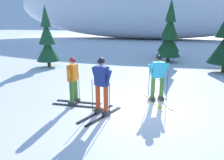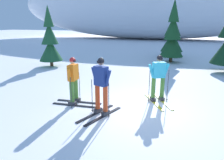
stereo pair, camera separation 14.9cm
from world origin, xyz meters
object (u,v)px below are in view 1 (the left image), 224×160
(skier_orange_jacket, at_px, (73,80))
(pine_tree_center_left, at_px, (169,33))
(skier_cyan_jacket, at_px, (158,77))
(pine_tree_far_left, at_px, (47,42))
(skier_navy_jacket, at_px, (102,86))
(pine_tree_center_right, at_px, (170,37))

(skier_orange_jacket, bearing_deg, pine_tree_center_left, 76.58)
(skier_cyan_jacket, xyz_separation_m, pine_tree_far_left, (-7.40, 4.33, 0.72))
(pine_tree_far_left, bearing_deg, skier_navy_jacket, -46.12)
(skier_navy_jacket, xyz_separation_m, pine_tree_far_left, (-5.82, 6.05, 0.67))
(skier_cyan_jacket, bearing_deg, skier_navy_jacket, -132.60)
(pine_tree_center_right, bearing_deg, skier_orange_jacket, -107.26)
(skier_cyan_jacket, height_order, pine_tree_center_right, pine_tree_center_right)
(pine_tree_center_left, relative_size, pine_tree_center_right, 1.08)
(skier_navy_jacket, relative_size, skier_cyan_jacket, 1.06)
(skier_navy_jacket, xyz_separation_m, pine_tree_center_right, (1.70, 9.98, 0.86))
(pine_tree_center_left, height_order, pine_tree_center_right, pine_tree_center_left)
(skier_navy_jacket, bearing_deg, pine_tree_center_left, 82.63)
(skier_orange_jacket, bearing_deg, skier_cyan_jacket, 22.78)
(skier_cyan_jacket, distance_m, pine_tree_far_left, 8.61)
(skier_navy_jacket, height_order, skier_cyan_jacket, skier_navy_jacket)
(skier_orange_jacket, height_order, pine_tree_center_left, pine_tree_center_left)
(pine_tree_center_left, bearing_deg, pine_tree_far_left, -139.13)
(skier_orange_jacket, distance_m, pine_tree_center_left, 12.32)
(pine_tree_center_left, bearing_deg, pine_tree_center_right, -88.09)
(skier_navy_jacket, relative_size, skier_orange_jacket, 1.05)
(pine_tree_center_left, distance_m, pine_tree_center_right, 2.51)
(pine_tree_center_right, bearing_deg, pine_tree_far_left, -152.42)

